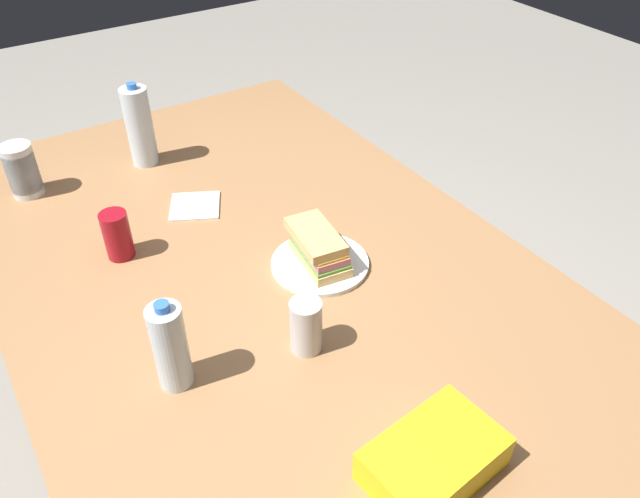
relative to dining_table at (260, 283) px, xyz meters
The scene contains 11 objects.
ground_plane 0.66m from the dining_table, ahead, with size 8.00×8.00×0.00m, color gray.
dining_table is the anchor object (origin of this frame).
paper_plate 0.17m from the dining_table, 128.52° to the right, with size 0.23×0.23×0.01m, color white.
sandwich 0.19m from the dining_table, 127.63° to the right, with size 0.19×0.12×0.08m.
soda_can_red 0.36m from the dining_table, 52.62° to the left, with size 0.07×0.07×0.12m, color maroon.
chip_bag 0.67m from the dining_table, behind, with size 0.23×0.15×0.07m, color yellow.
water_bottle_tall 0.63m from the dining_table, ahead, with size 0.08×0.08×0.25m.
plastic_cup_stack 0.74m from the dining_table, 32.52° to the left, with size 0.08×0.08×0.15m.
water_bottle_spare 0.42m from the dining_table, 127.38° to the left, with size 0.07×0.07×0.21m.
soda_can_silver 0.33m from the dining_table, behind, with size 0.07×0.07×0.12m, color silver.
paper_napkin 0.31m from the dining_table, ahead, with size 0.13×0.13×0.01m, color white.
Camera 1 is at (-1.07, 0.52, 1.69)m, focal length 35.31 mm.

